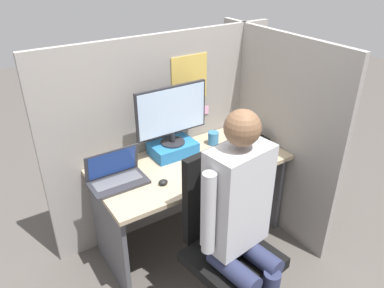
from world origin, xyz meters
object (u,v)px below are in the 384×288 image
monitor (172,113)px  laptop (117,177)px  paper_box (173,148)px  person (242,216)px  office_chair (225,236)px  stapler (261,139)px  coffee_mug (213,138)px  carrot_toy (227,170)px

monitor → laptop: (-0.49, -0.13, -0.28)m
monitor → paper_box: bearing=-90.0°
paper_box → person: (-0.11, -0.91, 0.05)m
laptop → office_chair: 0.77m
stapler → person: (-0.77, -0.69, 0.07)m
paper_box → monitor: bearing=90.0°
person → coffee_mug: 0.98m
carrot_toy → office_chair: size_ratio=0.13×
stapler → person: size_ratio=0.11×
paper_box → carrot_toy: bearing=-68.0°
monitor → laptop: monitor is taller
paper_box → person: person is taller
stapler → paper_box: bearing=161.9°
laptop → monitor: bearing=14.7°
monitor → laptop: size_ratio=1.50×
paper_box → carrot_toy: size_ratio=2.27×
coffee_mug → person: bearing=-117.3°
stapler → monitor: bearing=161.6°
laptop → person: person is taller
paper_box → laptop: laptop is taller
office_chair → person: bearing=-97.4°
paper_box → person: size_ratio=0.23×
office_chair → coffee_mug: 0.86m
person → coffee_mug: person is taller
laptop → carrot_toy: bearing=-24.3°
laptop → carrot_toy: (0.66, -0.30, -0.02)m
office_chair → person: person is taller
office_chair → person: (-0.02, -0.16, 0.26)m
stapler → coffee_mug: (-0.32, 0.18, 0.02)m
carrot_toy → person: 0.57m
carrot_toy → coffee_mug: (0.16, 0.39, 0.02)m
carrot_toy → person: bearing=-120.5°
stapler → office_chair: 0.94m
paper_box → coffee_mug: size_ratio=3.22×
carrot_toy → office_chair: office_chair is taller
paper_box → coffee_mug: coffee_mug is taller
stapler → coffee_mug: size_ratio=1.53×
laptop → office_chair: bearing=-57.8°
monitor → coffee_mug: bearing=-6.8°
stapler → carrot_toy: 0.53m
office_chair → coffee_mug: (0.43, 0.72, 0.22)m
laptop → stapler: 1.15m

